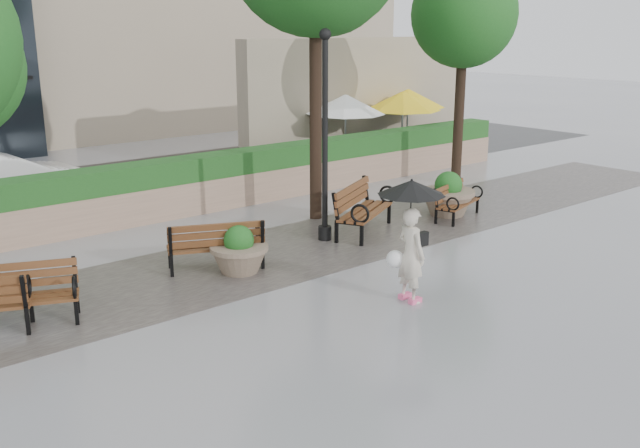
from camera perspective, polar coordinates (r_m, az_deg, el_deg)
ground at (r=11.71m, az=3.28°, el=-6.40°), size 100.00×100.00×0.00m
cobble_strip at (r=13.91m, az=-5.21°, el=-2.81°), size 28.00×3.20×0.01m
hedge_wall at (r=17.06m, az=-12.98°, el=2.61°), size 24.00×0.80×1.35m
cafe_wall at (r=24.77m, az=3.58°, el=10.05°), size 10.00×0.60×4.00m
cafe_hedge at (r=23.08m, az=6.38°, el=5.69°), size 8.00×0.50×0.90m
asphalt_street at (r=20.77m, az=-17.96°, el=2.66°), size 40.00×7.00×0.00m
bench_1 at (r=11.71m, az=-22.90°, el=-6.23°), size 1.84×1.30×0.92m
bench_2 at (r=13.37m, az=-8.31°, el=-2.44°), size 1.87×1.36×0.94m
bench_3 at (r=15.55m, az=3.51°, el=0.41°), size 2.11×1.61×1.06m
bench_4 at (r=17.00m, az=10.91°, el=1.23°), size 1.63×1.02×0.82m
planter_left at (r=13.11m, az=-6.48°, el=-2.42°), size 1.07×1.07×0.90m
planter_right at (r=17.23m, az=10.18°, el=2.04°), size 1.27×1.27×1.06m
lamppost at (r=14.65m, az=0.40°, el=5.92°), size 0.28×0.28×4.33m
tree_2 at (r=20.59m, az=11.55°, el=15.73°), size 3.04×2.87×6.11m
patio_umb_white at (r=22.57m, az=2.06°, el=9.50°), size 2.50×2.50×2.30m
patio_umb_yellow_a at (r=23.79m, az=6.64°, el=9.72°), size 2.50×2.50×2.30m
patio_umb_yellow_b at (r=24.68m, az=7.06°, el=9.92°), size 2.50×2.50×2.30m
car_right at (r=19.16m, az=-23.97°, el=3.13°), size 4.27×1.72×1.38m
pedestrian at (r=11.56m, az=7.28°, el=-0.38°), size 1.10×1.10×2.01m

